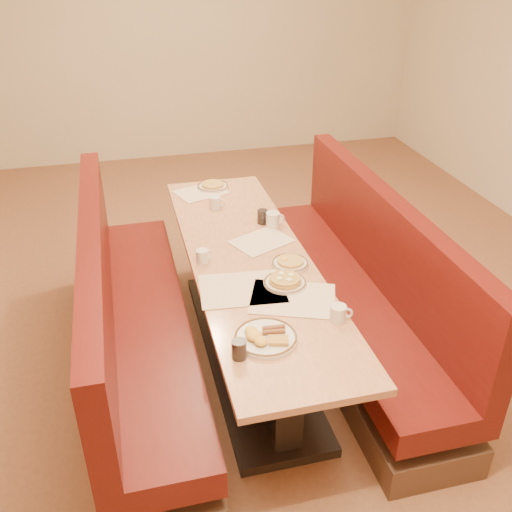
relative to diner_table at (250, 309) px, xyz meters
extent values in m
plane|color=#9E6647|center=(0.00, 0.00, -0.37)|extent=(8.00, 8.00, 0.00)
cube|color=beige|center=(0.00, 4.00, 1.03)|extent=(6.00, 0.04, 2.80)
cube|color=black|center=(0.00, 0.00, -0.34)|extent=(0.55, 1.88, 0.06)
cube|color=black|center=(0.00, 0.00, -0.02)|extent=(0.15, 1.75, 0.71)
cube|color=tan|center=(0.00, 0.00, 0.36)|extent=(0.70, 2.50, 0.04)
cube|color=#4C3326|center=(-0.68, 0.00, -0.27)|extent=(0.55, 2.50, 0.20)
cube|color=#54130E|center=(-0.68, 0.00, 0.00)|extent=(0.55, 2.50, 0.16)
cube|color=#54130E|center=(-0.89, 0.00, 0.38)|extent=(0.12, 2.50, 0.60)
cube|color=#4C3326|center=(0.68, 0.00, -0.27)|extent=(0.55, 2.50, 0.20)
cube|color=#54130E|center=(0.68, 0.00, 0.00)|extent=(0.55, 2.50, 0.16)
cube|color=#54130E|center=(0.89, 0.00, 0.38)|extent=(0.12, 2.50, 0.60)
cube|color=beige|center=(-0.12, -0.33, 0.38)|extent=(0.49, 0.38, 0.00)
cube|color=beige|center=(0.12, -0.49, 0.38)|extent=(0.53, 0.47, 0.00)
cube|color=beige|center=(-0.12, 1.03, 0.38)|extent=(0.43, 0.37, 0.00)
cube|color=beige|center=(0.12, 0.17, 0.38)|extent=(0.43, 0.38, 0.00)
cylinder|color=silver|center=(0.12, -0.34, 0.38)|extent=(0.24, 0.24, 0.02)
torus|color=brown|center=(0.12, -0.34, 0.39)|extent=(0.24, 0.24, 0.01)
cylinder|color=gold|center=(0.12, -0.34, 0.40)|extent=(0.18, 0.18, 0.02)
cylinder|color=gold|center=(0.12, -0.34, 0.41)|extent=(0.17, 0.17, 0.01)
cylinder|color=#F6F3A0|center=(0.16, -0.33, 0.43)|extent=(0.03, 0.03, 0.01)
cylinder|color=#F6F3A0|center=(0.11, -0.30, 0.43)|extent=(0.03, 0.03, 0.01)
cylinder|color=#F6F3A0|center=(0.08, -0.35, 0.43)|extent=(0.03, 0.03, 0.01)
cylinder|color=#F6F3A0|center=(0.13, -0.37, 0.43)|extent=(0.03, 0.03, 0.01)
cylinder|color=silver|center=(-0.11, -0.78, 0.39)|extent=(0.31, 0.31, 0.02)
torus|color=brown|center=(-0.11, -0.78, 0.40)|extent=(0.30, 0.30, 0.01)
ellipsoid|color=yellow|center=(-0.17, -0.79, 0.42)|extent=(0.08, 0.08, 0.04)
ellipsoid|color=yellow|center=(-0.15, -0.84, 0.41)|extent=(0.07, 0.07, 0.04)
ellipsoid|color=yellow|center=(-0.17, -0.74, 0.41)|extent=(0.06, 0.06, 0.03)
cylinder|color=brown|center=(-0.07, -0.78, 0.41)|extent=(0.11, 0.03, 0.02)
cylinder|color=brown|center=(-0.06, -0.74, 0.41)|extent=(0.11, 0.03, 0.02)
cube|color=#D58542|center=(-0.06, -0.84, 0.41)|extent=(0.11, 0.09, 0.02)
cylinder|color=silver|center=(0.21, -0.14, 0.38)|extent=(0.22, 0.22, 0.02)
torus|color=brown|center=(0.21, -0.14, 0.39)|extent=(0.22, 0.22, 0.01)
cylinder|color=gold|center=(0.21, -0.14, 0.40)|extent=(0.15, 0.15, 0.02)
ellipsoid|color=yellow|center=(0.18, -0.12, 0.41)|extent=(0.05, 0.05, 0.02)
cylinder|color=silver|center=(-0.02, 1.10, 0.38)|extent=(0.24, 0.24, 0.02)
torus|color=brown|center=(-0.02, 1.10, 0.39)|extent=(0.23, 0.23, 0.01)
cylinder|color=gold|center=(-0.02, 1.10, 0.40)|extent=(0.17, 0.17, 0.02)
ellipsoid|color=yellow|center=(-0.05, 1.12, 0.41)|extent=(0.05, 0.05, 0.02)
cylinder|color=silver|center=(0.28, -0.72, 0.42)|extent=(0.08, 0.08, 0.09)
torus|color=silver|center=(0.32, -0.73, 0.42)|extent=(0.06, 0.03, 0.06)
cylinder|color=black|center=(0.28, -0.72, 0.46)|extent=(0.07, 0.07, 0.01)
cylinder|color=silver|center=(-0.28, 0.02, 0.41)|extent=(0.07, 0.07, 0.08)
torus|color=silver|center=(-0.24, 0.03, 0.41)|extent=(0.06, 0.03, 0.06)
cylinder|color=black|center=(-0.28, 0.02, 0.45)|extent=(0.06, 0.06, 0.01)
cylinder|color=silver|center=(0.25, 0.37, 0.42)|extent=(0.09, 0.09, 0.10)
torus|color=silver|center=(0.29, 0.37, 0.42)|extent=(0.07, 0.02, 0.07)
cylinder|color=black|center=(0.25, 0.37, 0.47)|extent=(0.08, 0.08, 0.01)
cylinder|color=silver|center=(-0.07, 0.74, 0.42)|extent=(0.08, 0.08, 0.09)
torus|color=silver|center=(-0.03, 0.72, 0.42)|extent=(0.06, 0.03, 0.06)
cylinder|color=black|center=(-0.07, 0.74, 0.46)|extent=(0.07, 0.07, 0.01)
cylinder|color=black|center=(-0.26, -0.88, 0.42)|extent=(0.07, 0.07, 0.09)
cylinder|color=silver|center=(-0.26, -0.88, 0.42)|extent=(0.07, 0.07, 0.09)
cylinder|color=black|center=(0.19, 0.43, 0.42)|extent=(0.07, 0.07, 0.09)
cylinder|color=silver|center=(0.19, 0.43, 0.42)|extent=(0.07, 0.07, 0.09)
camera|label=1|loc=(-0.68, -2.87, 2.07)|focal=40.00mm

